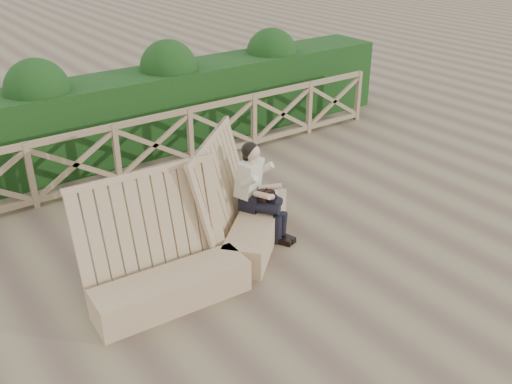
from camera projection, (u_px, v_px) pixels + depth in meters
ground at (278, 261)px, 7.70m from camera, size 60.00×60.00×0.00m
bench at (212, 243)px, 7.38m from camera, size 3.48×1.86×1.55m
woman at (257, 188)px, 8.02m from camera, size 0.63×0.93×1.41m
guardrail at (155, 145)px, 9.98m from camera, size 10.10×0.09×1.10m
hedge at (125, 116)px, 10.76m from camera, size 12.00×1.20×1.50m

